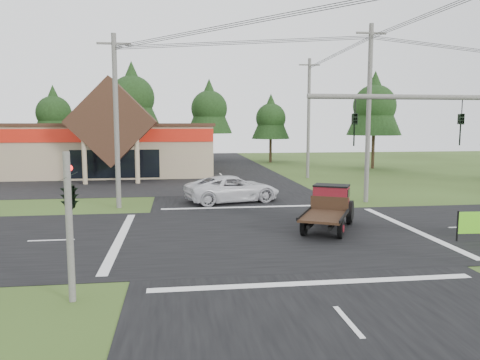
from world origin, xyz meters
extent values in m
plane|color=#314518|center=(0.00, 0.00, 0.00)|extent=(120.00, 120.00, 0.00)
cube|color=black|center=(0.00, 0.00, 0.01)|extent=(12.00, 120.00, 0.02)
cube|color=black|center=(0.00, 0.00, 0.01)|extent=(120.00, 12.00, 0.02)
cube|color=black|center=(-14.00, 19.00, 0.01)|extent=(28.00, 14.00, 0.02)
cube|color=tan|center=(-16.00, 30.00, 2.50)|extent=(30.00, 15.00, 5.00)
cube|color=#3B2618|center=(-16.00, 30.00, 5.05)|extent=(30.40, 15.40, 0.30)
cube|color=#AB190D|center=(-16.00, 22.45, 4.10)|extent=(30.00, 0.12, 1.20)
cube|color=#3B2618|center=(-10.00, 21.50, 5.30)|extent=(7.78, 4.00, 7.78)
cylinder|color=tan|center=(-12.20, 19.80, 2.00)|extent=(0.40, 0.40, 4.00)
cylinder|color=tan|center=(-7.80, 19.80, 2.00)|extent=(0.40, 0.40, 4.00)
cube|color=black|center=(-10.00, 22.48, 1.50)|extent=(8.00, 0.08, 2.60)
cylinder|color=#595651|center=(3.50, -7.50, 6.00)|extent=(8.00, 0.16, 0.16)
imported|color=black|center=(4.50, -7.50, 5.00)|extent=(0.16, 0.20, 1.00)
imported|color=black|center=(1.00, -7.50, 5.00)|extent=(0.16, 0.20, 1.00)
cylinder|color=#595651|center=(-7.50, -7.50, 2.20)|extent=(0.20, 0.20, 4.40)
imported|color=black|center=(-7.50, -7.30, 3.70)|extent=(0.53, 2.48, 1.00)
sphere|color=#FF0C0C|center=(-7.50, -7.15, 3.90)|extent=(0.18, 0.18, 0.18)
cylinder|color=#595651|center=(-8.00, 8.00, 5.25)|extent=(0.30, 0.30, 10.50)
cube|color=#595651|center=(-8.00, 8.00, 9.90)|extent=(2.00, 0.12, 0.12)
cylinder|color=#595651|center=(8.00, 8.00, 5.75)|extent=(0.30, 0.30, 11.50)
cube|color=#595651|center=(8.00, 8.00, 10.90)|extent=(2.00, 0.12, 0.12)
cylinder|color=#595651|center=(8.00, 22.00, 5.60)|extent=(0.30, 0.30, 11.20)
cube|color=#595651|center=(8.00, 22.00, 10.60)|extent=(2.00, 0.12, 0.12)
cylinder|color=#332316|center=(-20.00, 42.00, 1.75)|extent=(0.36, 0.36, 3.50)
cone|color=black|center=(-20.00, 42.00, 6.80)|extent=(5.60, 5.60, 6.60)
sphere|color=black|center=(-20.00, 42.00, 6.50)|extent=(4.40, 4.40, 4.40)
cylinder|color=#332316|center=(-10.00, 41.00, 2.27)|extent=(0.36, 0.36, 4.55)
cone|color=black|center=(-10.00, 41.00, 8.84)|extent=(7.28, 7.28, 8.58)
sphere|color=black|center=(-10.00, 41.00, 8.45)|extent=(5.72, 5.72, 5.72)
cylinder|color=#332316|center=(0.00, 42.00, 1.92)|extent=(0.36, 0.36, 3.85)
cone|color=black|center=(0.00, 42.00, 7.48)|extent=(6.16, 6.16, 7.26)
sphere|color=black|center=(0.00, 42.00, 7.15)|extent=(4.84, 4.84, 4.84)
cylinder|color=#332316|center=(8.00, 40.00, 1.57)|extent=(0.36, 0.36, 3.15)
cone|color=black|center=(8.00, 40.00, 6.12)|extent=(5.04, 5.04, 5.94)
sphere|color=black|center=(8.00, 40.00, 5.85)|extent=(3.96, 3.96, 3.96)
cylinder|color=#332316|center=(18.00, 30.00, 1.92)|extent=(0.36, 0.36, 3.85)
cone|color=black|center=(18.00, 30.00, 7.48)|extent=(6.16, 6.16, 7.26)
sphere|color=black|center=(18.00, 30.00, 7.15)|extent=(4.84, 4.84, 4.84)
imported|color=silver|center=(-0.76, 9.25, 0.87)|extent=(6.82, 4.46, 1.75)
camera|label=1|loc=(-4.39, -21.25, 5.20)|focal=35.00mm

